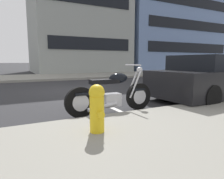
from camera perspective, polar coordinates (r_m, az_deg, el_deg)
name	(u,v)px	position (r m, az deg, el deg)	size (l,w,h in m)	color
ground_plane	(73,90)	(8.53, -10.84, -0.24)	(260.00, 260.00, 0.00)	#28282B
sidewalk_far_curb	(172,73)	(20.79, 16.69, 4.59)	(120.00, 5.00, 0.14)	gray
parking_stall_stripe	(117,110)	(5.07, 1.33, -5.74)	(0.12, 2.20, 0.01)	silver
parked_motorcycle	(112,95)	(4.67, 0.12, -1.47)	(2.21, 0.62, 1.13)	black
parked_car_behind_motorcycle	(216,78)	(7.35, 27.31, 2.90)	(4.68, 2.09, 1.38)	black
fire_hydrant	(97,107)	(3.05, -4.29, -4.96)	(0.24, 0.36, 0.73)	gold
townhouse_far_uphill	(76,13)	(23.31, -10.12, 20.41)	(9.13, 8.92, 12.47)	#939993
townhouse_corner_block	(164,23)	(29.54, 14.51, 17.62)	(14.48, 9.36, 12.46)	#6B84B2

